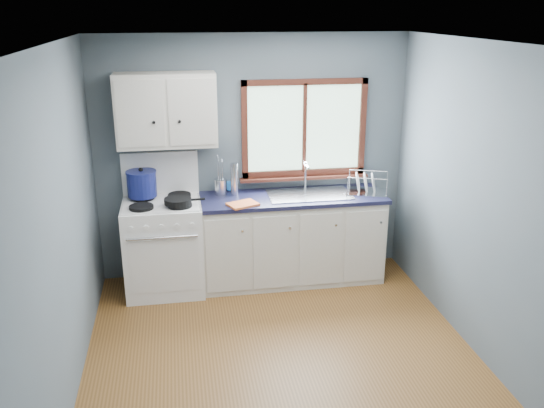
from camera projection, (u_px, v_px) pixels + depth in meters
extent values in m
cube|color=brown|center=(284.00, 363.00, 4.68)|extent=(3.20, 3.60, 0.02)
cube|color=white|center=(287.00, 42.00, 3.86)|extent=(3.20, 3.60, 0.02)
cube|color=#535E65|center=(253.00, 158.00, 5.96)|extent=(3.20, 0.02, 2.50)
cube|color=#535E65|center=(361.00, 356.00, 2.58)|extent=(3.20, 0.02, 2.50)
cube|color=#535E65|center=(59.00, 231.00, 4.02)|extent=(0.02, 3.60, 2.50)
cube|color=#535E65|center=(486.00, 206.00, 4.52)|extent=(0.02, 3.60, 2.50)
cube|color=white|center=(164.00, 247.00, 5.74)|extent=(0.76, 0.65, 0.92)
cube|color=white|center=(160.00, 173.00, 5.81)|extent=(0.76, 0.05, 0.44)
cube|color=silver|center=(161.00, 203.00, 5.59)|extent=(0.72, 0.59, 0.01)
cylinder|color=black|center=(141.00, 207.00, 5.42)|extent=(0.23, 0.23, 0.03)
cylinder|color=black|center=(180.00, 205.00, 5.47)|extent=(0.23, 0.23, 0.03)
cylinder|color=black|center=(143.00, 197.00, 5.70)|extent=(0.23, 0.23, 0.03)
cylinder|color=black|center=(179.00, 195.00, 5.75)|extent=(0.23, 0.23, 0.03)
cylinder|color=silver|center=(162.00, 238.00, 5.34)|extent=(0.66, 0.02, 0.02)
cube|color=silver|center=(164.00, 266.00, 5.46)|extent=(0.66, 0.01, 0.55)
cube|color=silver|center=(291.00, 240.00, 5.98)|extent=(1.85, 0.60, 0.88)
cube|color=black|center=(291.00, 274.00, 6.13)|extent=(1.85, 0.54, 0.08)
cube|color=black|center=(292.00, 198.00, 5.83)|extent=(1.89, 0.64, 0.04)
cube|color=silver|center=(309.00, 195.00, 5.85)|extent=(0.84, 0.46, 0.01)
cube|color=silver|center=(290.00, 202.00, 5.84)|extent=(0.36, 0.40, 0.14)
cube|color=silver|center=(328.00, 200.00, 5.90)|extent=(0.36, 0.40, 0.14)
cylinder|color=silver|center=(305.00, 176.00, 5.99)|extent=(0.02, 0.02, 0.28)
cylinder|color=silver|center=(307.00, 166.00, 5.88)|extent=(0.02, 0.16, 0.02)
sphere|color=silver|center=(306.00, 163.00, 5.94)|extent=(0.04, 0.04, 0.04)
cube|color=#9EC6A8|center=(304.00, 128.00, 5.92)|extent=(1.22, 0.01, 0.92)
cube|color=#481E14|center=(305.00, 82.00, 5.75)|extent=(1.30, 0.05, 0.06)
cube|color=#481E14|center=(304.00, 172.00, 6.06)|extent=(1.30, 0.05, 0.06)
cube|color=#481E14|center=(245.00, 130.00, 5.81)|extent=(0.06, 0.05, 1.00)
cube|color=#481E14|center=(362.00, 126.00, 6.00)|extent=(0.06, 0.05, 1.00)
cube|color=#481E14|center=(304.00, 128.00, 5.91)|extent=(0.03, 0.05, 0.92)
cube|color=#481E14|center=(304.00, 178.00, 6.05)|extent=(1.36, 0.10, 0.03)
cube|color=silver|center=(166.00, 110.00, 5.48)|extent=(0.95, 0.32, 0.70)
cube|color=silver|center=(140.00, 114.00, 5.28)|extent=(0.44, 0.01, 0.62)
cube|color=silver|center=(192.00, 112.00, 5.36)|extent=(0.44, 0.01, 0.62)
sphere|color=black|center=(154.00, 122.00, 5.32)|extent=(0.03, 0.03, 0.03)
sphere|color=black|center=(179.00, 122.00, 5.35)|extent=(0.03, 0.03, 0.03)
cylinder|color=black|center=(178.00, 201.00, 5.46)|extent=(0.28, 0.28, 0.05)
cube|color=black|center=(197.00, 199.00, 5.51)|extent=(0.15, 0.04, 0.02)
cylinder|color=navy|center=(142.00, 184.00, 5.65)|extent=(0.37, 0.37, 0.24)
cylinder|color=navy|center=(141.00, 172.00, 5.61)|extent=(0.38, 0.38, 0.02)
sphere|color=black|center=(141.00, 170.00, 5.60)|extent=(0.06, 0.06, 0.04)
cylinder|color=silver|center=(221.00, 187.00, 5.84)|extent=(0.14, 0.14, 0.16)
cylinder|color=silver|center=(222.00, 171.00, 5.80)|extent=(0.01, 0.01, 0.24)
cylinder|color=silver|center=(218.00, 169.00, 5.79)|extent=(0.01, 0.01, 0.28)
cylinder|color=silver|center=(220.00, 173.00, 5.77)|extent=(0.01, 0.01, 0.22)
cylinder|color=silver|center=(234.00, 179.00, 5.80)|extent=(0.10, 0.10, 0.33)
imported|color=#247CDA|center=(230.00, 180.00, 5.91)|extent=(0.11, 0.11, 0.26)
cube|color=orange|center=(243.00, 204.00, 5.54)|extent=(0.33, 0.29, 0.02)
cube|color=silver|center=(367.00, 192.00, 5.91)|extent=(0.49, 0.44, 0.01)
cylinder|color=silver|center=(347.00, 187.00, 5.78)|extent=(0.01, 0.01, 0.20)
cylinder|color=silver|center=(387.00, 189.00, 5.71)|extent=(0.01, 0.01, 0.20)
cylinder|color=silver|center=(349.00, 179.00, 6.06)|extent=(0.01, 0.01, 0.20)
cylinder|color=silver|center=(387.00, 181.00, 5.98)|extent=(0.01, 0.01, 0.20)
cylinder|color=silver|center=(368.00, 179.00, 5.72)|extent=(0.37, 0.15, 0.01)
cylinder|color=silver|center=(369.00, 171.00, 5.99)|extent=(0.37, 0.15, 0.01)
cylinder|color=white|center=(358.00, 182.00, 5.90)|extent=(0.13, 0.22, 0.21)
cylinder|color=white|center=(366.00, 183.00, 5.88)|extent=(0.13, 0.22, 0.21)
cylinder|color=white|center=(373.00, 183.00, 5.87)|extent=(0.13, 0.22, 0.21)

